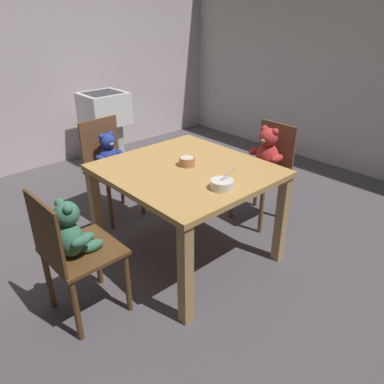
{
  "coord_description": "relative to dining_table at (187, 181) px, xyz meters",
  "views": [
    {
      "loc": [
        1.79,
        -1.59,
        1.74
      ],
      "look_at": [
        0.0,
        0.05,
        0.52
      ],
      "focal_mm": 34.81,
      "sensor_mm": 36.0,
      "label": 1
    }
  ],
  "objects": [
    {
      "name": "ground_plane",
      "position": [
        0.0,
        0.0,
        -0.65
      ],
      "size": [
        5.2,
        5.2,
        0.04
      ],
      "color": "#504B4F"
    },
    {
      "name": "wall_rear",
      "position": [
        0.0,
        2.56,
        0.81
      ],
      "size": [
        5.2,
        0.08,
        2.88
      ],
      "primitive_type": "cube",
      "color": "beige",
      "rests_on": "ground_plane"
    },
    {
      "name": "wall_left",
      "position": [
        -2.56,
        0.0,
        0.81
      ],
      "size": [
        0.08,
        5.2,
        2.88
      ],
      "primitive_type": "cube",
      "color": "beige",
      "rests_on": "ground_plane"
    },
    {
      "name": "dining_table",
      "position": [
        0.0,
        0.0,
        0.0
      ],
      "size": [
        1.12,
        1.03,
        0.73
      ],
      "color": "#BA8949",
      "rests_on": "ground_plane"
    },
    {
      "name": "teddy_chair_near_left",
      "position": [
        -0.93,
        -0.07,
        -0.09
      ],
      "size": [
        0.39,
        0.43,
        0.88
      ],
      "rotation": [
        0.0,
        0.0,
        0.08
      ],
      "color": "brown",
      "rests_on": "ground_plane"
    },
    {
      "name": "teddy_chair_far_center",
      "position": [
        0.02,
        0.9,
        -0.06
      ],
      "size": [
        0.4,
        0.41,
        0.85
      ],
      "rotation": [
        0.0,
        0.0,
        -1.59
      ],
      "color": "brown",
      "rests_on": "ground_plane"
    },
    {
      "name": "teddy_chair_near_front",
      "position": [
        0.02,
        -0.9,
        -0.09
      ],
      "size": [
        0.42,
        0.41,
        0.85
      ],
      "rotation": [
        0.0,
        0.0,
        1.58
      ],
      "color": "#56371B",
      "rests_on": "ground_plane"
    },
    {
      "name": "porridge_bowl_white_near_right",
      "position": [
        0.39,
        -0.06,
        0.13
      ],
      "size": [
        0.14,
        0.15,
        0.13
      ],
      "color": "silver",
      "rests_on": "dining_table"
    },
    {
      "name": "porridge_bowl_terracotta_center",
      "position": [
        -0.03,
        0.03,
        0.14
      ],
      "size": [
        0.12,
        0.12,
        0.06
      ],
      "color": "#BD734B",
      "rests_on": "dining_table"
    },
    {
      "name": "sink_basin",
      "position": [
        -2.05,
        0.55,
        -0.06
      ],
      "size": [
        0.45,
        0.48,
        0.86
      ],
      "color": "#B7B2A8",
      "rests_on": "ground_plane"
    }
  ]
}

